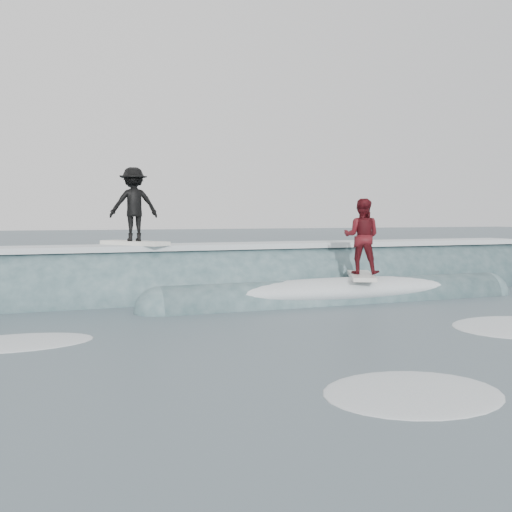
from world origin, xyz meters
name	(u,v)px	position (x,y,z in m)	size (l,w,h in m)	color
ground	(314,321)	(0.00, 0.00, 0.00)	(160.00, 160.00, 0.00)	#384851
breaking_wave	(254,293)	(0.21, 4.10, 0.03)	(23.12, 4.10, 2.63)	#335056
surfer_black	(134,207)	(-2.92, 4.35, 2.35)	(1.58, 1.96, 1.95)	white
surfer_red	(362,240)	(2.37, 2.15, 1.53)	(1.35, 2.04, 1.97)	silver
whitewater	(363,344)	(-0.11, -2.08, 0.00)	(14.40, 6.33, 0.10)	white
far_swells	(109,260)	(-2.23, 17.65, 0.00)	(38.95, 8.65, 0.80)	#335056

